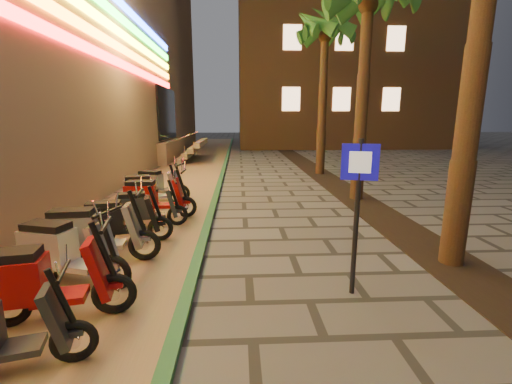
{
  "coord_description": "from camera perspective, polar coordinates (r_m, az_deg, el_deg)",
  "views": [
    {
      "loc": [
        -0.15,
        -3.49,
        2.52
      ],
      "look_at": [
        0.16,
        2.61,
        1.2
      ],
      "focal_mm": 24.0,
      "sensor_mm": 36.0,
      "label": 1
    }
  ],
  "objects": [
    {
      "name": "scooter_12",
      "position": [
        11.11,
        -16.02,
        1.33
      ],
      "size": [
        1.69,
        0.87,
        1.2
      ],
      "rotation": [
        0.0,
        0.0,
        -0.29
      ],
      "color": "black",
      "rests_on": "ground"
    },
    {
      "name": "apartment_block",
      "position": [
        37.98,
        12.53,
        27.14
      ],
      "size": [
        18.0,
        16.06,
        25.0
      ],
      "color": "brown",
      "rests_on": "ground"
    },
    {
      "name": "ground",
      "position": [
        4.31,
        -0.47,
        -23.59
      ],
      "size": [
        120.0,
        120.0,
        0.0
      ],
      "primitive_type": "plane",
      "color": "#474442",
      "rests_on": "ground"
    },
    {
      "name": "scooter_6",
      "position": [
        6.04,
        -29.35,
        -8.48
      ],
      "size": [
        1.78,
        0.91,
        1.26
      ],
      "rotation": [
        0.0,
        0.0,
        -0.28
      ],
      "color": "black",
      "rests_on": "ground"
    },
    {
      "name": "scooter_5",
      "position": [
        5.1,
        -32.64,
        -12.5
      ],
      "size": [
        1.82,
        0.81,
        1.28
      ],
      "rotation": [
        0.0,
        0.0,
        0.19
      ],
      "color": "black",
      "rests_on": "ground"
    },
    {
      "name": "palm_d",
      "position": [
        16.3,
        11.45,
        24.08
      ],
      "size": [
        2.97,
        3.02,
        7.16
      ],
      "color": "#472D19",
      "rests_on": "ground"
    },
    {
      "name": "scooter_11",
      "position": [
        10.19,
        -17.55,
        0.38
      ],
      "size": [
        1.73,
        0.91,
        1.23
      ],
      "rotation": [
        0.0,
        0.0,
        0.3
      ],
      "color": "black",
      "rests_on": "ground"
    },
    {
      "name": "parking_strip",
      "position": [
        13.94,
        -13.0,
        1.47
      ],
      "size": [
        3.4,
        60.0,
        0.01
      ],
      "primitive_type": "cube",
      "color": "#8C7251",
      "rests_on": "ground"
    },
    {
      "name": "scooter_7",
      "position": [
        6.64,
        -25.78,
        -6.16
      ],
      "size": [
        1.86,
        0.69,
        1.31
      ],
      "rotation": [
        0.0,
        0.0,
        0.1
      ],
      "color": "black",
      "rests_on": "ground"
    },
    {
      "name": "palm_c",
      "position": [
        11.59,
        18.21,
        27.68
      ],
      "size": [
        2.97,
        3.02,
        6.91
      ],
      "color": "#472D19",
      "rests_on": "ground"
    },
    {
      "name": "planting_strip",
      "position": [
        9.61,
        20.18,
        -3.72
      ],
      "size": [
        1.2,
        40.0,
        0.02
      ],
      "primitive_type": "cube",
      "color": "black",
      "rests_on": "ground"
    },
    {
      "name": "scooter_10",
      "position": [
        9.14,
        -16.93,
        -0.8
      ],
      "size": [
        1.79,
        0.63,
        1.26
      ],
      "rotation": [
        0.0,
        0.0,
        -0.01
      ],
      "color": "black",
      "rests_on": "ground"
    },
    {
      "name": "pedestrian_sign",
      "position": [
        4.94,
        16.6,
        -0.71
      ],
      "size": [
        0.48,
        0.16,
        2.25
      ],
      "rotation": [
        0.0,
        0.0,
        -0.28
      ],
      "color": "black",
      "rests_on": "ground"
    },
    {
      "name": "scooter_8",
      "position": [
        7.42,
        -21.95,
        -4.38
      ],
      "size": [
        1.69,
        0.81,
        1.19
      ],
      "rotation": [
        0.0,
        0.0,
        0.24
      ],
      "color": "black",
      "rests_on": "ground"
    },
    {
      "name": "green_curb",
      "position": [
        13.74,
        -6.01,
        1.75
      ],
      "size": [
        0.18,
        60.0,
        0.1
      ],
      "primitive_type": "cube",
      "color": "#215A30",
      "rests_on": "ground"
    },
    {
      "name": "scooter_9",
      "position": [
        8.31,
        -18.25,
        -2.57
      ],
      "size": [
        1.6,
        0.8,
        1.13
      ],
      "rotation": [
        0.0,
        0.0,
        0.27
      ],
      "color": "black",
      "rests_on": "ground"
    }
  ]
}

